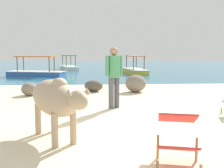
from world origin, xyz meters
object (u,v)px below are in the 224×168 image
at_px(person_standing, 114,73).
at_px(boat_white, 69,67).
at_px(boat_blue, 36,72).
at_px(cow, 55,99).
at_px(boat_yellow, 135,69).
at_px(deck_chair_near, 178,134).

xyz_separation_m(person_standing, boat_white, (-2.77, 16.43, -0.70)).
distance_m(boat_white, boat_blue, 6.51).
height_order(boat_white, boat_blue, same).
height_order(cow, boat_yellow, boat_yellow).
relative_size(cow, boat_blue, 0.48).
height_order(deck_chair_near, boat_blue, boat_blue).
bearing_deg(boat_blue, boat_yellow, 30.58).
bearing_deg(boat_yellow, cow, 160.46).
distance_m(deck_chair_near, boat_white, 20.21).
relative_size(boat_white, boat_blue, 1.00).
xyz_separation_m(person_standing, boat_yellow, (2.45, 12.00, -0.70)).
height_order(deck_chair_near, boat_white, boat_white).
relative_size(cow, boat_white, 0.48).
height_order(person_standing, boat_yellow, person_standing).
relative_size(person_standing, boat_blue, 0.42).
distance_m(cow, boat_yellow, 14.93).
xyz_separation_m(cow, boat_white, (-1.59, 18.90, -0.46)).
bearing_deg(person_standing, cow, -53.22).
distance_m(cow, boat_white, 18.97).
bearing_deg(boat_yellow, boat_blue, 100.52).
relative_size(deck_chair_near, boat_blue, 0.23).
bearing_deg(deck_chair_near, boat_white, -156.09).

